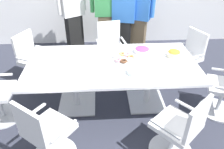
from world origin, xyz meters
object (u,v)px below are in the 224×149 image
at_px(office_chair_6, 46,136).
at_px(snack_bowl_candy_mix, 142,50).
at_px(person_standing_0, 73,11).
at_px(plate_stack, 135,72).
at_px(person_standing_2, 124,18).
at_px(office_chair_4, 35,62).
at_px(donut_platter, 124,58).
at_px(office_chair_2, 186,59).
at_px(office_chair_3, 111,49).
at_px(person_standing_1, 106,11).
at_px(snack_bowl_chips_orange, 174,53).
at_px(office_chair_0, 179,131).
at_px(person_standing_3, 139,15).
at_px(conference_table, 112,70).

relative_size(office_chair_6, snack_bowl_candy_mix, 3.77).
xyz_separation_m(person_standing_0, plate_stack, (0.98, -2.02, -0.20)).
xyz_separation_m(person_standing_0, person_standing_2, (1.02, -0.16, -0.10)).
xyz_separation_m(office_chair_4, donut_platter, (1.49, -0.60, 0.37)).
xyz_separation_m(office_chair_2, office_chair_3, (-1.33, 0.45, 0.00)).
bearing_deg(donut_platter, person_standing_0, 118.20).
relative_size(person_standing_0, person_standing_1, 0.98).
height_order(office_chair_4, donut_platter, office_chair_4).
relative_size(donut_platter, plate_stack, 1.47).
distance_m(office_chair_4, plate_stack, 1.92).
bearing_deg(office_chair_2, person_standing_2, 26.24).
distance_m(office_chair_4, snack_bowl_candy_mix, 1.87).
height_order(person_standing_1, donut_platter, person_standing_1).
xyz_separation_m(person_standing_1, plate_stack, (0.31, -1.93, -0.22)).
bearing_deg(office_chair_4, snack_bowl_candy_mix, 102.31).
relative_size(office_chair_3, snack_bowl_candy_mix, 3.77).
bearing_deg(plate_stack, donut_platter, 105.32).
height_order(office_chair_3, person_standing_1, person_standing_1).
relative_size(person_standing_2, donut_platter, 5.24).
bearing_deg(person_standing_1, office_chair_3, 95.87).
bearing_deg(donut_platter, plate_stack, -74.68).
bearing_deg(donut_platter, snack_bowl_candy_mix, 33.15).
distance_m(snack_bowl_chips_orange, donut_platter, 0.75).
bearing_deg(office_chair_2, snack_bowl_candy_mix, 89.52).
bearing_deg(snack_bowl_chips_orange, office_chair_0, -100.66).
distance_m(snack_bowl_chips_orange, snack_bowl_candy_mix, 0.47).
height_order(person_standing_0, donut_platter, person_standing_0).
distance_m(person_standing_3, snack_bowl_chips_orange, 1.47).
bearing_deg(plate_stack, office_chair_4, 148.12).
relative_size(office_chair_6, plate_stack, 4.19).
distance_m(office_chair_2, office_chair_3, 1.41).
distance_m(office_chair_0, office_chair_2, 1.78).
height_order(office_chair_6, snack_bowl_chips_orange, office_chair_6).
bearing_deg(person_standing_1, office_chair_2, 143.86).
bearing_deg(person_standing_3, snack_bowl_candy_mix, 108.48).
distance_m(conference_table, donut_platter, 0.25).
height_order(person_standing_2, donut_platter, person_standing_2).
distance_m(office_chair_0, person_standing_0, 3.12).
bearing_deg(snack_bowl_chips_orange, person_standing_2, 112.69).
height_order(office_chair_4, person_standing_0, person_standing_0).
height_order(office_chair_4, person_standing_1, person_standing_1).
distance_m(person_standing_1, person_standing_2, 0.38).
height_order(office_chair_3, person_standing_3, person_standing_3).
xyz_separation_m(office_chair_2, person_standing_3, (-0.74, 0.91, 0.51)).
relative_size(office_chair_4, person_standing_1, 0.48).
xyz_separation_m(office_chair_3, person_standing_2, (0.29, 0.46, 0.47)).
xyz_separation_m(office_chair_0, person_standing_0, (-1.40, 2.72, 0.57)).
bearing_deg(donut_platter, office_chair_4, 157.95).
distance_m(office_chair_3, person_standing_1, 0.80).
bearing_deg(donut_platter, person_standing_2, 84.40).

